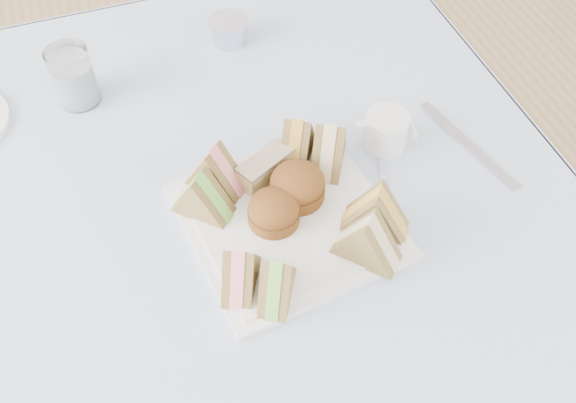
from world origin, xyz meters
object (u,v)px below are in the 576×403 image
object	(u,v)px
serving_plate	(288,221)
table	(234,325)
water_glass	(73,76)
creamer_jug	(386,131)

from	to	relation	value
serving_plate	table	bearing A→B (deg)	132.64
water_glass	creamer_jug	size ratio (longest dim) A/B	1.49
table	creamer_jug	bearing A→B (deg)	4.66
table	water_glass	size ratio (longest dim) A/B	9.27
serving_plate	water_glass	world-z (taller)	water_glass
serving_plate	creamer_jug	xyz separation A→B (m)	(0.19, 0.09, 0.02)
table	water_glass	bearing A→B (deg)	118.42
serving_plate	creamer_jug	world-z (taller)	creamer_jug
creamer_jug	water_glass	bearing A→B (deg)	160.93
creamer_jug	table	bearing A→B (deg)	-163.17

